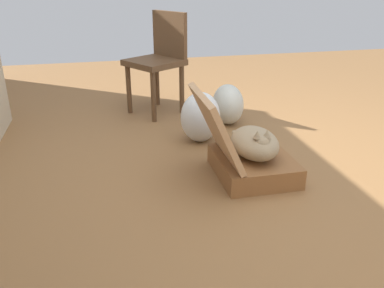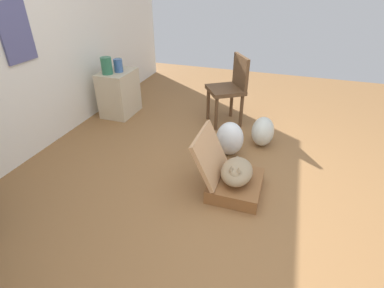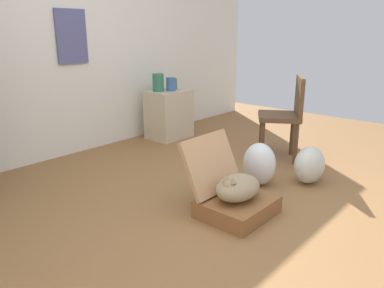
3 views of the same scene
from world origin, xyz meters
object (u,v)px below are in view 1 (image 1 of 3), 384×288
cat (255,143)px  suitcase_base (253,165)px  plastic_bag_clear (228,104)px  plastic_bag_white (200,117)px  chair (160,58)px

cat → suitcase_base: bearing=-4.3°
suitcase_base → plastic_bag_clear: (0.94, -0.13, 0.10)m
plastic_bag_white → cat: bearing=-162.7°
chair → suitcase_base: bearing=-18.2°
suitcase_base → cat: 0.16m
chair → plastic_bag_clear: bearing=14.7°
plastic_bag_white → chair: 0.86m
cat → plastic_bag_white: (0.62, 0.19, -0.03)m
plastic_bag_white → chair: chair is taller
suitcase_base → cat: (-0.01, 0.00, 0.16)m
cat → plastic_bag_white: plastic_bag_white is taller
cat → plastic_bag_clear: size_ratio=1.42×
suitcase_base → plastic_bag_clear: 0.96m
cat → plastic_bag_clear: cat is taller
plastic_bag_white → plastic_bag_clear: bearing=-44.2°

